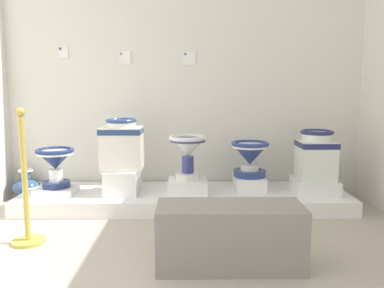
{
  "coord_description": "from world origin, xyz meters",
  "views": [
    {
      "loc": [
        1.85,
        -1.19,
        1.13
      ],
      "look_at": [
        1.88,
        2.48,
        0.6
      ],
      "focal_mm": 36.95,
      "sensor_mm": 36.0,
      "label": 1
    }
  ],
  "objects_px": {
    "antique_toilet_slender_white": "(316,154)",
    "info_placard_second": "(125,58)",
    "plinth_block_central_ornate": "(123,181)",
    "stanchion_post_near_left": "(26,201)",
    "plinth_block_leftmost": "(188,186)",
    "decorative_vase_companion": "(26,186)",
    "museum_bench": "(230,236)",
    "plinth_block_squat_floral": "(57,190)",
    "antique_toilet_central_ornate": "(122,143)",
    "antique_toilet_leftmost": "(188,149)",
    "antique_toilet_squat_floral": "(55,161)",
    "plinth_block_tall_cobalt": "(249,183)",
    "antique_toilet_tall_cobalt": "(250,155)",
    "info_placard_first": "(63,52)",
    "info_placard_third": "(189,58)",
    "plinth_block_slender_white": "(314,186)"
  },
  "relations": [
    {
      "from": "antique_toilet_slender_white",
      "to": "info_placard_second",
      "type": "relative_size",
      "value": 3.57
    },
    {
      "from": "plinth_block_central_ornate",
      "to": "stanchion_post_near_left",
      "type": "height_order",
      "value": "stanchion_post_near_left"
    },
    {
      "from": "plinth_block_central_ornate",
      "to": "plinth_block_leftmost",
      "type": "xyz_separation_m",
      "value": [
        0.61,
        -0.03,
        -0.05
      ]
    },
    {
      "from": "decorative_vase_companion",
      "to": "museum_bench",
      "type": "height_order",
      "value": "museum_bench"
    },
    {
      "from": "plinth_block_squat_floral",
      "to": "antique_toilet_central_ornate",
      "type": "distance_m",
      "value": 0.76
    },
    {
      "from": "decorative_vase_companion",
      "to": "stanchion_post_near_left",
      "type": "xyz_separation_m",
      "value": [
        0.48,
        -1.15,
        0.18
      ]
    },
    {
      "from": "antique_toilet_leftmost",
      "to": "info_placard_second",
      "type": "height_order",
      "value": "info_placard_second"
    },
    {
      "from": "antique_toilet_squat_floral",
      "to": "plinth_block_leftmost",
      "type": "relative_size",
      "value": 1.01
    },
    {
      "from": "plinth_block_central_ornate",
      "to": "antique_toilet_central_ornate",
      "type": "height_order",
      "value": "antique_toilet_central_ornate"
    },
    {
      "from": "antique_toilet_central_ornate",
      "to": "antique_toilet_leftmost",
      "type": "xyz_separation_m",
      "value": [
        0.61,
        -0.03,
        -0.05
      ]
    },
    {
      "from": "plinth_block_tall_cobalt",
      "to": "antique_toilet_tall_cobalt",
      "type": "height_order",
      "value": "antique_toilet_tall_cobalt"
    },
    {
      "from": "plinth_block_tall_cobalt",
      "to": "museum_bench",
      "type": "xyz_separation_m",
      "value": [
        -0.33,
        -1.38,
        -0.0
      ]
    },
    {
      "from": "info_placard_first",
      "to": "museum_bench",
      "type": "distance_m",
      "value": 2.63
    },
    {
      "from": "antique_toilet_central_ornate",
      "to": "info_placard_first",
      "type": "bearing_deg",
      "value": 145.05
    },
    {
      "from": "info_placard_third",
      "to": "antique_toilet_central_ornate",
      "type": "bearing_deg",
      "value": -144.53
    },
    {
      "from": "antique_toilet_central_ornate",
      "to": "decorative_vase_companion",
      "type": "distance_m",
      "value": 1.16
    },
    {
      "from": "plinth_block_leftmost",
      "to": "plinth_block_tall_cobalt",
      "type": "height_order",
      "value": "plinth_block_leftmost"
    },
    {
      "from": "decorative_vase_companion",
      "to": "stanchion_post_near_left",
      "type": "bearing_deg",
      "value": -67.57
    },
    {
      "from": "antique_toilet_squat_floral",
      "to": "stanchion_post_near_left",
      "type": "bearing_deg",
      "value": -85.33
    },
    {
      "from": "antique_toilet_squat_floral",
      "to": "decorative_vase_companion",
      "type": "relative_size",
      "value": 1.2
    },
    {
      "from": "plinth_block_squat_floral",
      "to": "antique_toilet_slender_white",
      "type": "bearing_deg",
      "value": -0.14
    },
    {
      "from": "plinth_block_tall_cobalt",
      "to": "decorative_vase_companion",
      "type": "distance_m",
      "value": 2.25
    },
    {
      "from": "antique_toilet_squat_floral",
      "to": "decorative_vase_companion",
      "type": "distance_m",
      "value": 0.59
    },
    {
      "from": "plinth_block_leftmost",
      "to": "museum_bench",
      "type": "height_order",
      "value": "museum_bench"
    },
    {
      "from": "info_placard_second",
      "to": "stanchion_post_near_left",
      "type": "distance_m",
      "value": 1.81
    },
    {
      "from": "info_placard_first",
      "to": "decorative_vase_companion",
      "type": "xyz_separation_m",
      "value": [
        -0.38,
        -0.17,
        -1.35
      ]
    },
    {
      "from": "antique_toilet_tall_cobalt",
      "to": "plinth_block_slender_white",
      "type": "height_order",
      "value": "antique_toilet_tall_cobalt"
    },
    {
      "from": "antique_toilet_tall_cobalt",
      "to": "decorative_vase_companion",
      "type": "distance_m",
      "value": 2.27
    },
    {
      "from": "antique_toilet_central_ornate",
      "to": "plinth_block_tall_cobalt",
      "type": "distance_m",
      "value": 1.29
    },
    {
      "from": "antique_toilet_squat_floral",
      "to": "plinth_block_tall_cobalt",
      "type": "height_order",
      "value": "antique_toilet_squat_floral"
    },
    {
      "from": "info_placard_second",
      "to": "stanchion_post_near_left",
      "type": "bearing_deg",
      "value": -111.57
    },
    {
      "from": "info_placard_third",
      "to": "plinth_block_squat_floral",
      "type": "bearing_deg",
      "value": -159.34
    },
    {
      "from": "plinth_block_central_ornate",
      "to": "plinth_block_leftmost",
      "type": "bearing_deg",
      "value": -3.01
    },
    {
      "from": "plinth_block_leftmost",
      "to": "decorative_vase_companion",
      "type": "height_order",
      "value": "decorative_vase_companion"
    },
    {
      "from": "plinth_block_squat_floral",
      "to": "antique_toilet_tall_cobalt",
      "type": "height_order",
      "value": "antique_toilet_tall_cobalt"
    },
    {
      "from": "antique_toilet_tall_cobalt",
      "to": "info_placard_second",
      "type": "height_order",
      "value": "info_placard_second"
    },
    {
      "from": "plinth_block_squat_floral",
      "to": "info_placard_third",
      "type": "bearing_deg",
      "value": 20.66
    },
    {
      "from": "plinth_block_leftmost",
      "to": "plinth_block_tall_cobalt",
      "type": "distance_m",
      "value": 0.62
    },
    {
      "from": "antique_toilet_slender_white",
      "to": "museum_bench",
      "type": "relative_size",
      "value": 0.51
    },
    {
      "from": "antique_toilet_leftmost",
      "to": "plinth_block_slender_white",
      "type": "relative_size",
      "value": 1.03
    },
    {
      "from": "antique_toilet_central_ornate",
      "to": "antique_toilet_tall_cobalt",
      "type": "relative_size",
      "value": 1.31
    },
    {
      "from": "antique_toilet_squat_floral",
      "to": "plinth_block_tall_cobalt",
      "type": "relative_size",
      "value": 1.07
    },
    {
      "from": "antique_toilet_leftmost",
      "to": "stanchion_post_near_left",
      "type": "distance_m",
      "value": 1.46
    },
    {
      "from": "plinth_block_central_ornate",
      "to": "antique_toilet_tall_cobalt",
      "type": "bearing_deg",
      "value": 5.38
    },
    {
      "from": "info_placard_second",
      "to": "museum_bench",
      "type": "bearing_deg",
      "value": -62.11
    },
    {
      "from": "plinth_block_slender_white",
      "to": "antique_toilet_slender_white",
      "type": "bearing_deg",
      "value": 180.0
    },
    {
      "from": "plinth_block_tall_cobalt",
      "to": "info_placard_first",
      "type": "relative_size",
      "value": 2.84
    },
    {
      "from": "plinth_block_central_ornate",
      "to": "info_placard_third",
      "type": "height_order",
      "value": "info_placard_third"
    },
    {
      "from": "plinth_block_squat_floral",
      "to": "plinth_block_slender_white",
      "type": "height_order",
      "value": "plinth_block_slender_white"
    },
    {
      "from": "antique_toilet_leftmost",
      "to": "plinth_block_tall_cobalt",
      "type": "distance_m",
      "value": 0.72
    }
  ]
}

